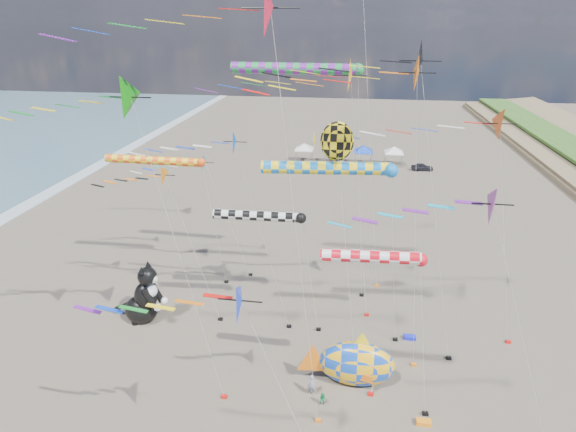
# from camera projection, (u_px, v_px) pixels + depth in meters

# --- Properties ---
(delta_kite_0) EXTENTS (9.99, 1.84, 11.90)m
(delta_kite_0) POSITION_uv_depth(u_px,v_px,m) (197.00, 167.00, 39.29)
(delta_kite_0) COLOR #098EB8
(delta_kite_0) RESTS_ON ground
(delta_kite_2) EXTENTS (14.19, 2.53, 21.73)m
(delta_kite_2) POSITION_uv_depth(u_px,v_px,m) (402.00, 64.00, 24.95)
(delta_kite_2) COLOR black
(delta_kite_2) RESTS_ON ground
(delta_kite_3) EXTENTS (12.14, 2.69, 24.32)m
(delta_kite_3) POSITION_uv_depth(u_px,v_px,m) (256.00, 13.00, 18.65)
(delta_kite_3) COLOR red
(delta_kite_3) RESTS_ON ground
(delta_kite_4) EXTENTS (13.21, 2.36, 17.56)m
(delta_kite_4) POSITION_uv_depth(u_px,v_px,m) (483.00, 131.00, 28.12)
(delta_kite_4) COLOR #D84F14
(delta_kite_4) RESTS_ON ground
(delta_kite_5) EXTENTS (9.51, 1.77, 16.02)m
(delta_kite_5) POSITION_uv_depth(u_px,v_px,m) (236.00, 145.00, 30.29)
(delta_kite_5) COLOR blue
(delta_kite_5) RESTS_ON ground
(delta_kite_6) EXTENTS (11.51, 2.17, 21.02)m
(delta_kite_6) POSITION_uv_depth(u_px,v_px,m) (382.00, 77.00, 24.39)
(delta_kite_6) COLOR orange
(delta_kite_6) RESTS_ON ground
(delta_kite_7) EXTENTS (10.49, 1.74, 16.86)m
(delta_kite_7) POSITION_uv_depth(u_px,v_px,m) (502.00, 213.00, 17.32)
(delta_kite_7) COLOR #89228C
(delta_kite_7) RESTS_ON ground
(delta_kite_8) EXTENTS (10.62, 1.99, 13.38)m
(delta_kite_8) POSITION_uv_depth(u_px,v_px,m) (233.00, 296.00, 18.36)
(delta_kite_8) COLOR blue
(delta_kite_8) RESTS_ON ground
(delta_kite_9) EXTENTS (10.87, 2.36, 20.26)m
(delta_kite_9) POSITION_uv_depth(u_px,v_px,m) (119.00, 100.00, 22.06)
(delta_kite_9) COLOR #0F8A0E
(delta_kite_9) RESTS_ON ground
(delta_kite_10) EXTENTS (12.77, 2.47, 20.47)m
(delta_kite_10) POSITION_uv_depth(u_px,v_px,m) (328.00, 77.00, 30.03)
(delta_kite_10) COLOR orange
(delta_kite_10) RESTS_ON ground
(delta_kite_11) EXTENTS (10.10, 1.77, 12.73)m
(delta_kite_11) POSITION_uv_depth(u_px,v_px,m) (141.00, 184.00, 32.65)
(delta_kite_11) COLOR orange
(delta_kite_11) RESTS_ON ground
(windsock_0) EXTENTS (10.20, 0.92, 13.95)m
(windsock_0) POSITION_uv_depth(u_px,v_px,m) (333.00, 169.00, 29.54)
(windsock_0) COLOR blue
(windsock_0) RESTS_ON ground
(windsock_1) EXTENTS (6.98, 0.73, 11.19)m
(windsock_1) POSITION_uv_depth(u_px,v_px,m) (377.00, 258.00, 23.97)
(windsock_1) COLOR red
(windsock_1) RESTS_ON ground
(windsock_2) EXTENTS (11.05, 0.89, 19.61)m
(windsock_2) POSITION_uv_depth(u_px,v_px,m) (300.00, 70.00, 32.86)
(windsock_2) COLOR #1A933E
(windsock_2) RESTS_ON ground
(windsock_3) EXTENTS (8.00, 0.77, 9.97)m
(windsock_3) POSITION_uv_depth(u_px,v_px,m) (263.00, 217.00, 32.09)
(windsock_3) COLOR black
(windsock_3) RESTS_ON ground
(windsock_4) EXTENTS (10.03, 0.75, 11.94)m
(windsock_4) POSITION_uv_depth(u_px,v_px,m) (158.00, 161.00, 37.86)
(windsock_4) COLOR #FF5415
(windsock_4) RESTS_ON ground
(angelfish_kite) EXTENTS (3.74, 3.02, 16.45)m
(angelfish_kite) POSITION_uv_depth(u_px,v_px,m) (334.00, 143.00, 29.50)
(angelfish_kite) COLOR yellow
(angelfish_kite) RESTS_ON ground
(cat_inflatable) EXTENTS (4.21, 2.48, 5.38)m
(cat_inflatable) POSITION_uv_depth(u_px,v_px,m) (142.00, 292.00, 35.48)
(cat_inflatable) COLOR black
(cat_inflatable) RESTS_ON ground
(fish_inflatable) EXTENTS (6.71, 2.43, 4.24)m
(fish_inflatable) POSITION_uv_depth(u_px,v_px,m) (356.00, 364.00, 29.64)
(fish_inflatable) COLOR blue
(fish_inflatable) RESTS_ON ground
(person_adult) EXTENTS (0.59, 0.39, 1.60)m
(person_adult) POSITION_uv_depth(u_px,v_px,m) (312.00, 386.00, 28.92)
(person_adult) COLOR gray
(person_adult) RESTS_ON ground
(child_green) EXTENTS (0.51, 0.41, 1.01)m
(child_green) POSITION_uv_depth(u_px,v_px,m) (323.00, 400.00, 28.25)
(child_green) COLOR #1B8B4A
(child_green) RESTS_ON ground
(child_blue) EXTENTS (0.52, 0.60, 0.97)m
(child_blue) POSITION_uv_depth(u_px,v_px,m) (327.00, 370.00, 30.69)
(child_blue) COLOR #1E49A1
(child_blue) RESTS_ON ground
(kite_bag_1) EXTENTS (0.90, 0.44, 0.30)m
(kite_bag_1) POSITION_uv_depth(u_px,v_px,m) (410.00, 337.00, 34.34)
(kite_bag_1) COLOR #161FE2
(kite_bag_1) RESTS_ON ground
(kite_bag_2) EXTENTS (0.90, 0.44, 0.30)m
(kite_bag_2) POSITION_uv_depth(u_px,v_px,m) (424.00, 422.00, 27.08)
(kite_bag_2) COLOR orange
(kite_bag_2) RESTS_ON ground
(tent_row) EXTENTS (19.20, 4.20, 3.80)m
(tent_row) POSITION_uv_depth(u_px,v_px,m) (349.00, 146.00, 75.11)
(tent_row) COLOR white
(tent_row) RESTS_ON ground
(parked_car) EXTENTS (3.56, 1.69, 1.17)m
(parked_car) POSITION_uv_depth(u_px,v_px,m) (422.00, 167.00, 72.76)
(parked_car) COLOR #26262D
(parked_car) RESTS_ON ground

